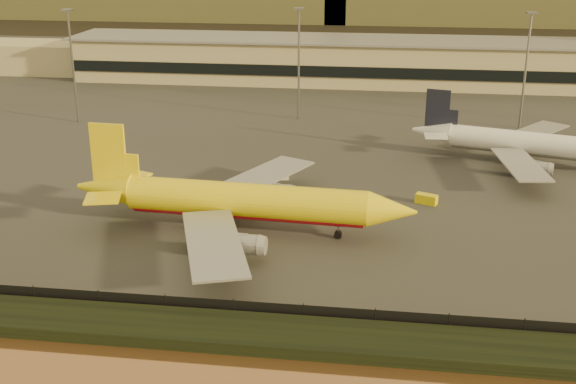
{
  "coord_description": "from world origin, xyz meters",
  "views": [
    {
      "loc": [
        9.97,
        -84.01,
        41.79
      ],
      "look_at": [
        -3.18,
        12.0,
        6.61
      ],
      "focal_mm": 45.0,
      "sensor_mm": 36.0,
      "label": 1
    }
  ],
  "objects": [
    {
      "name": "ground",
      "position": [
        0.0,
        0.0,
        0.0
      ],
      "size": [
        900.0,
        900.0,
        0.0
      ],
      "primitive_type": "plane",
      "color": "black",
      "rests_on": "ground"
    },
    {
      "name": "embankment",
      "position": [
        0.0,
        -17.0,
        0.7
      ],
      "size": [
        320.0,
        7.0,
        1.4
      ],
      "primitive_type": "cube",
      "color": "black",
      "rests_on": "ground"
    },
    {
      "name": "tarmac",
      "position": [
        0.0,
        95.0,
        0.1
      ],
      "size": [
        320.0,
        220.0,
        0.2
      ],
      "primitive_type": "cube",
      "color": "#2D2D2D",
      "rests_on": "ground"
    },
    {
      "name": "perimeter_fence",
      "position": [
        0.0,
        -13.0,
        1.3
      ],
      "size": [
        300.0,
        0.05,
        2.2
      ],
      "primitive_type": "cube",
      "color": "black",
      "rests_on": "tarmac"
    },
    {
      "name": "terminal_building",
      "position": [
        -14.52,
        125.55,
        6.25
      ],
      "size": [
        202.0,
        25.0,
        12.6
      ],
      "color": "tan",
      "rests_on": "tarmac"
    },
    {
      "name": "apron_light_masts",
      "position": [
        15.0,
        75.0,
        15.7
      ],
      "size": [
        152.2,
        12.2,
        25.4
      ],
      "color": "slate",
      "rests_on": "tarmac"
    },
    {
      "name": "dhl_cargo_jet",
      "position": [
        -10.12,
        12.08,
        4.74
      ],
      "size": [
        50.92,
        49.82,
        15.21
      ],
      "rotation": [
        0.0,
        0.0,
        -0.06
      ],
      "color": "yellow",
      "rests_on": "tarmac"
    },
    {
      "name": "white_narrowbody_jet",
      "position": [
        37.09,
        51.31,
        4.01
      ],
      "size": [
        43.82,
        41.85,
        12.78
      ],
      "rotation": [
        0.0,
        0.0,
        -0.27
      ],
      "color": "white",
      "rests_on": "tarmac"
    },
    {
      "name": "gse_vehicle_yellow",
      "position": [
        17.35,
        27.13,
        0.97
      ],
      "size": [
        3.77,
        2.73,
        1.55
      ],
      "primitive_type": "cube",
      "rotation": [
        0.0,
        0.0,
        -0.38
      ],
      "color": "yellow",
      "rests_on": "tarmac"
    },
    {
      "name": "gse_vehicle_white",
      "position": [
        -8.16,
        36.0,
        1.01
      ],
      "size": [
        3.82,
        2.23,
        1.61
      ],
      "primitive_type": "cube",
      "rotation": [
        0.0,
        0.0,
        0.18
      ],
      "color": "white",
      "rests_on": "tarmac"
    }
  ]
}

